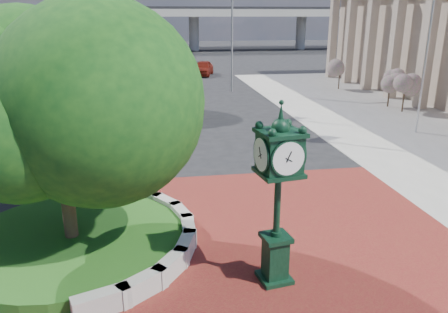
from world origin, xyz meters
TOP-DOWN VIEW (x-y plane):
  - ground at (0.00, 0.00)m, footprint 200.00×200.00m
  - plaza at (0.00, -1.00)m, footprint 12.00×12.00m
  - planter_wall at (-2.71, -0.00)m, footprint 2.96×6.77m
  - grass_bed at (-5.00, 0.00)m, footprint 6.10×6.10m
  - overpass at (-0.22, 70.00)m, footprint 90.00×12.00m
  - tree_planter at (-5.00, 0.00)m, footprint 5.20×5.20m
  - tree_street at (-4.00, 18.00)m, footprint 4.40×4.40m
  - post_clock at (0.10, -2.39)m, footprint 1.03×1.03m
  - parked_car at (2.68, 35.59)m, footprint 3.00×4.87m
  - flagpole_b at (11.50, 9.96)m, footprint 1.37×0.57m
  - street_lamp_near at (4.13, 24.96)m, footprint 2.07×0.33m
  - street_lamp_far at (-3.94, 40.64)m, footprint 2.22×0.35m
  - shrub_near at (13.66, 15.05)m, footprint 1.20×1.20m
  - shrub_mid at (13.57, 16.76)m, footprint 1.20×1.20m
  - shrub_far at (13.28, 24.62)m, footprint 1.20×1.20m

SIDE VIEW (x-z plane):
  - ground at x=0.00m, z-range 0.00..0.00m
  - plaza at x=0.00m, z-range 0.00..0.04m
  - grass_bed at x=-5.00m, z-range 0.00..0.40m
  - planter_wall at x=-2.71m, z-range 0.00..0.54m
  - parked_car at x=2.68m, z-range 0.00..1.55m
  - shrub_near at x=13.66m, z-range 0.49..2.69m
  - shrub_mid at x=13.57m, z-range 0.49..2.69m
  - shrub_far at x=13.28m, z-range 0.49..2.69m
  - post_clock at x=0.10m, z-range 0.22..4.60m
  - tree_street at x=-4.00m, z-range 0.52..5.96m
  - tree_planter at x=-5.00m, z-range 0.56..6.89m
  - flagpole_b at x=11.50m, z-range 0.11..9.25m
  - street_lamp_near at x=4.13m, z-range 0.79..10.01m
  - street_lamp_far at x=-3.94m, z-range 0.85..10.76m
  - overpass at x=-0.22m, z-range 2.79..10.29m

